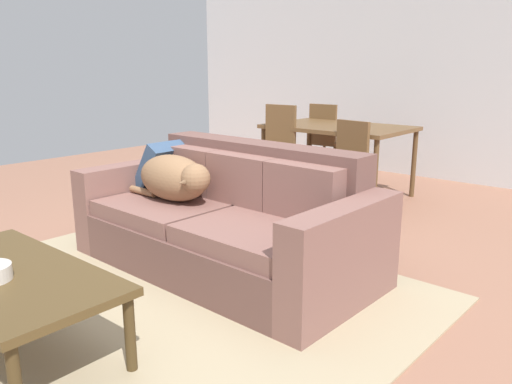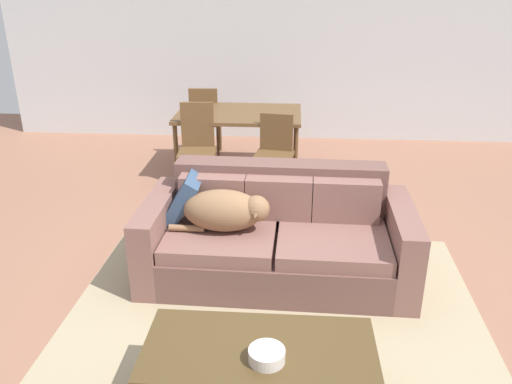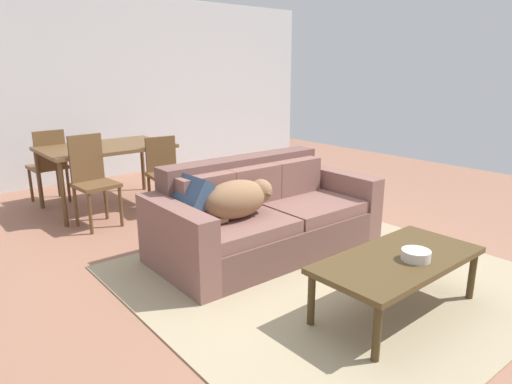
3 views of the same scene
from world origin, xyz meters
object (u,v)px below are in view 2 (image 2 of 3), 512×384
object	(u,v)px
dog_on_left_cushion	(227,210)
coffee_table	(259,354)
couch	(277,237)
bowl_on_coffee_table	(267,355)
dining_table	(239,117)
dining_chair_far_left	(205,118)
throw_pillow_by_left_arm	(184,197)
dining_chair_near_right	(274,151)
dining_chair_near_left	(197,144)

from	to	relation	value
dog_on_left_cushion	coffee_table	xyz separation A→B (m)	(0.34, -1.33, -0.22)
couch	bowl_on_coffee_table	world-z (taller)	couch
dining_table	coffee_table	bearing A→B (deg)	-82.56
dining_chair_far_left	bowl_on_coffee_table	bearing A→B (deg)	100.66
dog_on_left_cushion	throw_pillow_by_left_arm	xyz separation A→B (m)	(-0.37, 0.20, 0.01)
dining_chair_far_left	dining_table	bearing A→B (deg)	128.95
bowl_on_coffee_table	dining_chair_near_right	bearing A→B (deg)	91.55
dog_on_left_cushion	coffee_table	distance (m)	1.39
dining_table	dining_chair_far_left	world-z (taller)	dining_chair_far_left
coffee_table	dog_on_left_cushion	bearing A→B (deg)	104.28
bowl_on_coffee_table	dining_table	size ratio (longest dim) A/B	0.13
dining_table	dining_chair_near_left	bearing A→B (deg)	-124.87
bowl_on_coffee_table	dining_chair_far_left	distance (m)	4.50
dining_chair_near_left	throw_pillow_by_left_arm	bearing A→B (deg)	-88.04
coffee_table	dining_chair_near_left	world-z (taller)	dining_chair_near_left
dining_table	dining_chair_near_left	world-z (taller)	dining_chair_near_left
throw_pillow_by_left_arm	couch	bearing A→B (deg)	-5.69
couch	dining_chair_far_left	size ratio (longest dim) A/B	2.28
coffee_table	bowl_on_coffee_table	bearing A→B (deg)	-66.10
dog_on_left_cushion	throw_pillow_by_left_arm	distance (m)	0.42
coffee_table	dining_chair_far_left	bearing A→B (deg)	103.01
throw_pillow_by_left_arm	dining_chair_far_left	distance (m)	2.77
dog_on_left_cushion	bowl_on_coffee_table	size ratio (longest dim) A/B	3.99
dining_table	dining_chair_near_left	xyz separation A→B (m)	(-0.40, -0.58, -0.15)
dining_table	dining_chair_near_right	distance (m)	0.78
couch	dog_on_left_cushion	world-z (taller)	couch
coffee_table	dining_chair_far_left	world-z (taller)	dining_chair_far_left
throw_pillow_by_left_arm	dining_chair_far_left	bearing A→B (deg)	95.82
throw_pillow_by_left_arm	dining_chair_near_right	distance (m)	1.71
bowl_on_coffee_table	dining_table	xyz separation A→B (m)	(-0.53, 3.81, 0.24)
dining_chair_near_left	bowl_on_coffee_table	bearing A→B (deg)	-78.31
coffee_table	dining_chair_near_left	xyz separation A→B (m)	(-0.89, 3.14, 0.16)
throw_pillow_by_left_arm	coffee_table	xyz separation A→B (m)	(0.71, -1.53, -0.24)
bowl_on_coffee_table	couch	bearing A→B (deg)	89.85
dog_on_left_cushion	dining_chair_near_left	xyz separation A→B (m)	(-0.55, 1.81, -0.06)
dining_table	dining_chair_near_right	xyz separation A→B (m)	(0.44, -0.61, -0.20)
dog_on_left_cushion	coffee_table	size ratio (longest dim) A/B	0.61
coffee_table	dining_table	world-z (taller)	dining_table
couch	dining_chair_far_left	world-z (taller)	dining_chair_far_left
throw_pillow_by_left_arm	dining_chair_near_right	xyz separation A→B (m)	(0.67, 1.57, -0.12)
throw_pillow_by_left_arm	dining_chair_near_left	size ratio (longest dim) A/B	0.40
dog_on_left_cushion	dining_chair_far_left	bearing A→B (deg)	103.68
throw_pillow_by_left_arm	dining_chair_near_left	world-z (taller)	dining_chair_near_left
dog_on_left_cushion	throw_pillow_by_left_arm	world-z (taller)	throw_pillow_by_left_arm
dining_table	dining_chair_near_right	size ratio (longest dim) A/B	1.67
dining_chair_near_right	dining_table	bearing A→B (deg)	134.42
dining_chair_near_left	dining_chair_near_right	size ratio (longest dim) A/B	1.12
dining_chair_near_left	dining_chair_far_left	world-z (taller)	dining_chair_near_left
dining_table	dog_on_left_cushion	bearing A→B (deg)	-86.47
bowl_on_coffee_table	dining_chair_near_right	world-z (taller)	dining_chair_near_right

